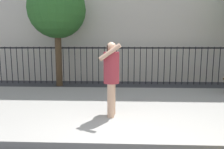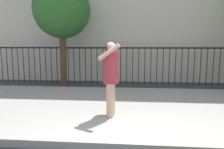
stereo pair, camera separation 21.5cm
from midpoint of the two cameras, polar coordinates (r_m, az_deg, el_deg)
sidewalk at (r=5.67m, az=3.12°, el=-8.81°), size 28.00×4.40×0.15m
iron_fence at (r=9.15m, az=2.89°, el=3.78°), size 12.03×0.04×1.60m
pedestrian_on_phone at (r=4.64m, az=-1.44°, el=0.19°), size 0.48×0.67×1.62m
street_tree_mid at (r=9.08m, az=-15.19°, el=16.33°), size 2.28×2.28×4.22m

